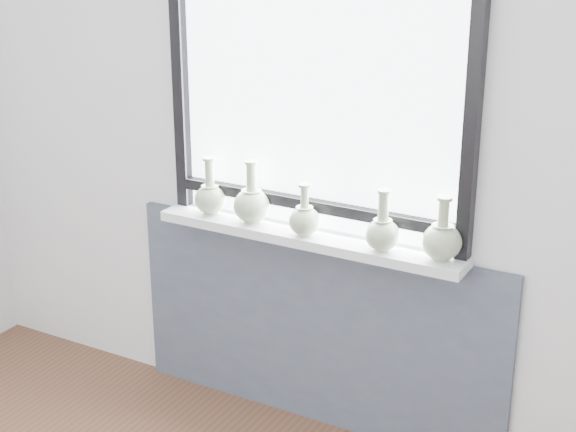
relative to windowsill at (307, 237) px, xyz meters
The scene contains 9 objects.
back_wall 0.43m from the windowsill, 90.00° to the left, with size 3.60×0.02×2.60m, color silver.
apron_panel 0.46m from the windowsill, 90.00° to the left, with size 1.70×0.03×0.86m, color #495264.
windowsill is the anchor object (origin of this frame).
window 0.56m from the windowsill, 90.00° to the left, with size 1.30×0.06×1.05m.
vase_a 0.47m from the windowsill, behind, with size 0.13×0.13×0.24m.
vase_b 0.27m from the windowsill, behind, with size 0.15×0.15×0.26m.
vase_c 0.09m from the windowsill, 86.53° to the right, with size 0.13×0.13×0.21m.
vase_d 0.35m from the windowsill, ahead, with size 0.13×0.13×0.24m.
vase_e 0.57m from the windowsill, ahead, with size 0.15×0.15×0.24m.
Camera 1 is at (1.52, -1.19, 2.17)m, focal length 55.00 mm.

